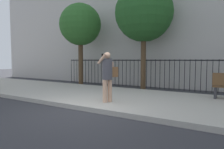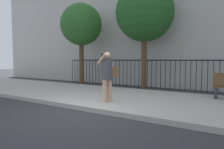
# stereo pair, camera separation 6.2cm
# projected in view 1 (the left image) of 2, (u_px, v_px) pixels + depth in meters

# --- Properties ---
(ground_plane) EXTENTS (60.00, 60.00, 0.00)m
(ground_plane) POSITION_uv_depth(u_px,v_px,m) (85.00, 111.00, 6.20)
(ground_plane) COLOR #333338
(sidewalk) EXTENTS (28.00, 4.40, 0.15)m
(sidewalk) POSITION_uv_depth(u_px,v_px,m) (120.00, 98.00, 8.06)
(sidewalk) COLOR #B2ADA3
(sidewalk) RESTS_ON ground
(iron_fence) EXTENTS (12.03, 0.04, 1.60)m
(iron_fence) POSITION_uv_depth(u_px,v_px,m) (153.00, 70.00, 11.14)
(iron_fence) COLOR black
(iron_fence) RESTS_ON ground
(pedestrian_on_phone) EXTENTS (0.54, 0.72, 1.68)m
(pedestrian_on_phone) POSITION_uv_depth(u_px,v_px,m) (108.00, 73.00, 6.81)
(pedestrian_on_phone) COLOR tan
(pedestrian_on_phone) RESTS_ON sidewalk
(street_tree_near) EXTENTS (2.98, 2.98, 5.49)m
(street_tree_near) POSITION_uv_depth(u_px,v_px,m) (144.00, 13.00, 10.46)
(street_tree_near) COLOR #4C3823
(street_tree_near) RESTS_ON ground
(street_tree_mid) EXTENTS (2.49, 2.49, 4.94)m
(street_tree_mid) POSITION_uv_depth(u_px,v_px,m) (80.00, 25.00, 12.22)
(street_tree_mid) COLOR #4C3823
(street_tree_mid) RESTS_ON ground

